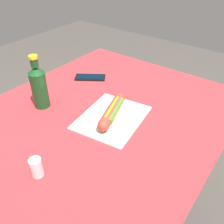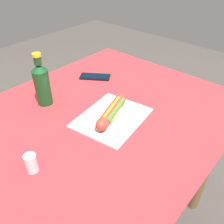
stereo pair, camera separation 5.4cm
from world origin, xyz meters
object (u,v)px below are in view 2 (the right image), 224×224
(soda_bottle, at_px, (42,83))
(salt_shaker, at_px, (31,163))
(cell_phone, at_px, (95,77))
(hot_dog, at_px, (112,111))

(soda_bottle, height_order, salt_shaker, soda_bottle)
(salt_shaker, bearing_deg, cell_phone, -153.17)
(hot_dog, xyz_separation_m, soda_bottle, (0.11, -0.29, 0.06))
(hot_dog, xyz_separation_m, cell_phone, (-0.20, -0.29, -0.03))
(hot_dog, xyz_separation_m, salt_shaker, (0.35, -0.01, -0.00))
(hot_dog, height_order, soda_bottle, soda_bottle)
(salt_shaker, bearing_deg, soda_bottle, -131.83)
(cell_phone, relative_size, salt_shaker, 2.54)
(hot_dog, height_order, salt_shaker, salt_shaker)
(hot_dog, bearing_deg, cell_phone, -124.45)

